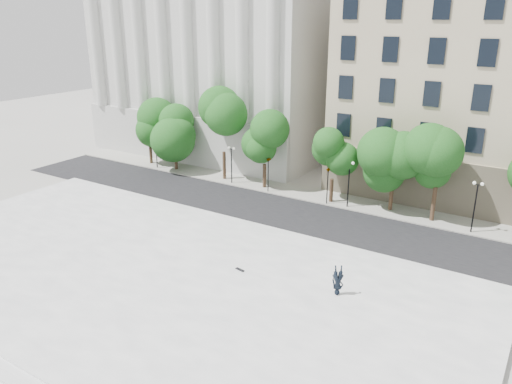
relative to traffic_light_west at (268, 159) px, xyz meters
The scene contains 11 objects.
ground 22.71m from the traffic_light_west, 84.01° to the right, with size 160.00×160.00×0.00m, color #B5B2AB.
plaza 19.73m from the traffic_light_west, 83.09° to the right, with size 44.00×22.00×0.45m, color white.
street 6.07m from the traffic_light_west, 61.45° to the right, with size 60.00×8.00×0.02m, color black.
far_sidewalk 4.57m from the traffic_light_west, 36.00° to the left, with size 60.00×4.00×0.12m, color #AFABA2.
building_west 23.79m from the traffic_light_west, 132.01° to the left, with size 31.50×27.65×25.60m.
traffic_light_west is the anchor object (origin of this frame).
traffic_light_east 6.57m from the traffic_light_west, ahead, with size 0.38×1.74×4.20m.
person_lying 21.21m from the traffic_light_west, 46.92° to the right, with size 0.73×0.48×2.00m, color black.
skateboard 17.88m from the traffic_light_west, 65.32° to the right, with size 0.72×0.18×0.07m, color black.
street_trees 1.81m from the traffic_light_west, 78.66° to the left, with size 45.57×4.82×8.00m.
lamp_posts 2.14m from the traffic_light_west, ahead, with size 35.98×0.28×4.56m.
Camera 1 is at (22.44, -19.13, 17.08)m, focal length 35.00 mm.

